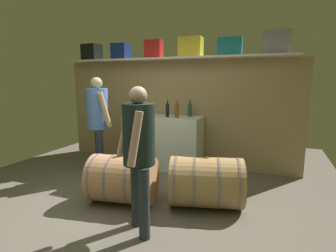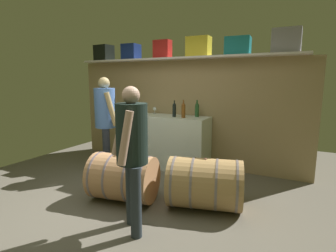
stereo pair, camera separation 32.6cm
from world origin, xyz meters
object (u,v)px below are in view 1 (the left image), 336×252
Objects in this scene: wine_barrel_near at (123,179)px; tasting_cup at (120,153)px; toolcase_red at (154,49)px; wine_bottle_amber at (177,110)px; wine_bottle_dark at (167,110)px; winemaker_pouring at (98,116)px; toolcase_grey at (277,42)px; toolcase_yellow at (191,47)px; visitor_tasting at (138,145)px; wine_bottle_green at (190,109)px; toolcase_teal at (230,47)px; wine_glass at (146,109)px; toolcase_black at (92,52)px; work_cabinet at (163,142)px; wine_barrel_far at (206,182)px; toolcase_navy at (121,52)px.

tasting_cup is at bearing 170.69° from wine_barrel_near.
toolcase_red reaches higher than wine_bottle_amber.
tasting_cup is (0.27, -1.70, -1.49)m from toolcase_red.
wine_barrel_near is (-0.06, -1.45, -0.77)m from wine_bottle_dark.
wine_bottle_dark is at bearing 86.37° from winemaker_pouring.
toolcase_grey is at bearing 70.14° from winemaker_pouring.
toolcase_yellow is at bearing 75.89° from tasting_cup.
toolcase_yellow is 2.53m from wine_barrel_near.
visitor_tasting is at bearing 8.33° from winemaker_pouring.
toolcase_red is at bearing 175.19° from wine_bottle_green.
tasting_cup is at bearing -126.08° from toolcase_teal.
toolcase_red reaches higher than wine_bottle_green.
wine_glass is at bearing 178.63° from wine_bottle_green.
toolcase_red is 4.33× the size of tasting_cup.
winemaker_pouring is 1.94m from visitor_tasting.
toolcase_black is 1.14× the size of wine_bottle_green.
winemaker_pouring reaches higher than work_cabinet.
wine_barrel_far is at bearing 36.82° from winemaker_pouring.
wine_barrel_far is at bearing -76.88° from visitor_tasting.
toolcase_black reaches higher than wine_glass.
toolcase_red is at bearing 118.81° from wine_barrel_far.
toolcase_red is at bearing -24.55° from visitor_tasting.
toolcase_red is 1.11× the size of wine_bottle_dark.
toolcase_red is 2.52m from wine_barrel_near.
visitor_tasting reaches higher than wine_bottle_green.
visitor_tasting is at bearing -106.48° from toolcase_teal.
winemaker_pouring is at bearing -146.08° from wine_bottle_green.
wine_bottle_green is at bearing -177.98° from toolcase_teal.
work_cabinet is at bearing 148.32° from wine_bottle_dark.
wine_bottle_amber is (1.24, -0.28, -1.05)m from toolcase_navy.
toolcase_teal is 5.18× the size of tasting_cup.
visitor_tasting reaches higher than tasting_cup.
wine_barrel_near is (-0.24, -1.42, -0.77)m from wine_bottle_amber.
toolcase_black is 2.79m from tasting_cup.
work_cabinet is 4.56× the size of wine_bottle_amber.
toolcase_grey reaches higher than wine_glass.
wine_barrel_near is at bearing -1.12° from visitor_tasting.
wine_glass is at bearing -177.85° from toolcase_grey.
work_cabinet is (-1.12, -0.18, -1.65)m from toolcase_teal.
toolcase_navy is 0.18× the size of winemaker_pouring.
toolcase_red reaches higher than work_cabinet.
toolcase_red is (0.69, 0.00, 0.02)m from toolcase_navy.
wine_bottle_green is at bearing -75.30° from toolcase_yellow.
wine_bottle_green is at bearing -176.33° from toolcase_grey.
wine_glass reaches higher than wine_barrel_near.
toolcase_navy is 0.75× the size of toolcase_yellow.
wine_bottle_amber is at bearing 110.26° from wine_barrel_far.
visitor_tasting is (0.14, -2.25, -1.21)m from toolcase_yellow.
wine_barrel_near is 12.40× the size of tasting_cup.
toolcase_teal is (2.06, 0.00, -0.00)m from toolcase_navy.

